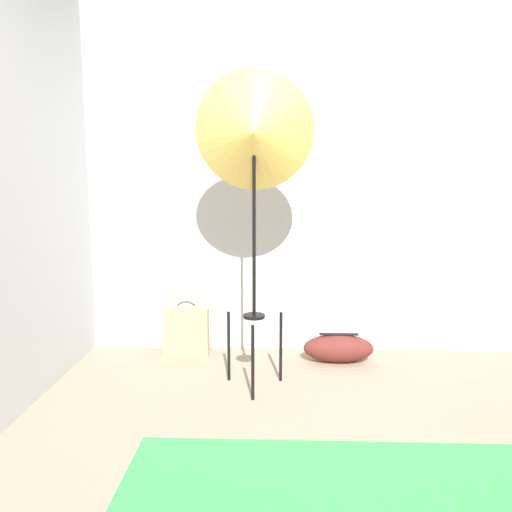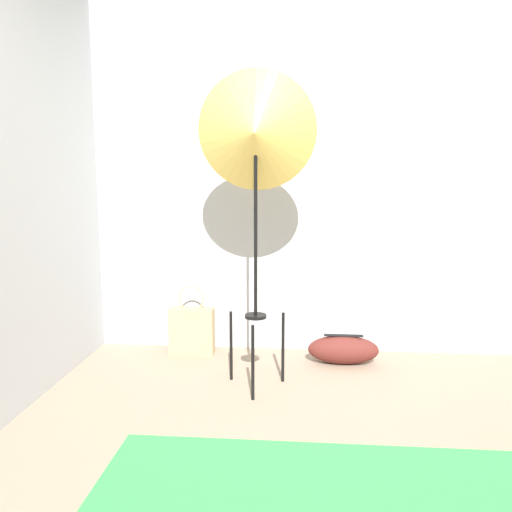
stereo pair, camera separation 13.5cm
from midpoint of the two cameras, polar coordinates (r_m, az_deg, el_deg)
The scene contains 4 objects.
wall_back at distance 3.78m, azimuth 5.52°, elevation 8.63°, with size 8.00×0.05×2.60m.
photo_umbrella at distance 3.02m, azimuth -1.54°, elevation 13.78°, with size 0.73×0.37×1.96m.
tote_bag at distance 3.81m, azimuth -8.99°, elevation -8.45°, with size 0.33×0.12×0.53m.
duffel_bag at distance 3.68m, azimuth 8.36°, elevation -10.40°, with size 0.50×0.20×0.21m.
Camera 1 is at (-0.29, -1.56, 1.29)m, focal length 35.00 mm.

